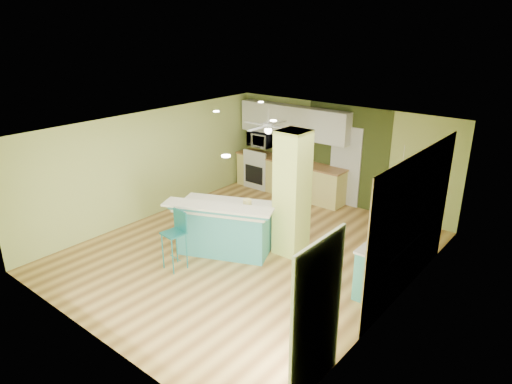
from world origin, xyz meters
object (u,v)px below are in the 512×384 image
side_counter (387,265)px  fruit_bowl (289,159)px  peninsula (225,227)px  bar_stool (177,230)px  canister (247,204)px

side_counter → fruit_bowl: (-4.00, 2.75, 0.52)m
peninsula → bar_stool: bar_stool is taller
peninsula → fruit_bowl: (-0.90, 3.47, 0.45)m
peninsula → side_counter: (3.10, 0.72, -0.07)m
side_counter → canister: 2.80m
canister → fruit_bowl: bearing=111.8°
side_counter → fruit_bowl: fruit_bowl is taller
bar_stool → canister: 1.45m
peninsula → bar_stool: size_ratio=2.00×
bar_stool → canister: bearing=68.6°
canister → peninsula: bearing=-152.5°
side_counter → canister: size_ratio=8.40×
peninsula → side_counter: bearing=-10.3°
bar_stool → fruit_bowl: (-0.65, 4.51, 0.21)m
peninsula → canister: size_ratio=13.47×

